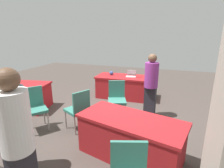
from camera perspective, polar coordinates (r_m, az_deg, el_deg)
name	(u,v)px	position (r m, az deg, el deg)	size (l,w,h in m)	color
ground_plane	(114,118)	(4.62, 0.71, -11.10)	(14.40, 14.40, 0.00)	#4C423D
table_foreground	(124,87)	(6.01, 4.00, -0.86)	(1.90, 0.95, 0.73)	#AD1E23
table_mid_left	(18,96)	(5.78, -28.20, -3.48)	(1.89, 1.24, 0.73)	#AD1E23
table_mid_right	(130,137)	(3.21, 5.92, -16.81)	(1.93, 1.19, 0.73)	#AD1E23
chair_near_front	(35,106)	(4.30, -23.64, -6.49)	(0.62, 0.62, 0.96)	#9E9993
chair_tucked_left	(79,108)	(3.97, -10.76, -7.56)	(0.59, 0.59, 0.94)	#9E9993
chair_tucked_right	(117,97)	(4.49, 1.58, -4.32)	(0.57, 0.57, 0.95)	#9E9993
chair_aisle	(220,143)	(3.15, 31.59, -16.02)	(0.53, 0.53, 0.96)	#9E9993
person_presenter	(15,119)	(3.02, -28.78, -9.92)	(0.42, 0.42, 1.59)	#26262D
person_attendee_standing	(151,83)	(4.55, 12.51, 0.41)	(0.38, 0.38, 1.64)	#26262D
person_attendee_browsing	(17,139)	(2.23, -28.29, -15.51)	(0.36, 0.36, 1.79)	#26262D
laptop_silver	(131,75)	(5.89, 6.18, 2.80)	(0.35, 0.33, 0.21)	silver
yarn_ball	(111,73)	(6.08, -0.21, 3.58)	(0.14, 0.14, 0.14)	#3F5999
scissors_red	(139,77)	(5.83, 8.64, 2.20)	(0.18, 0.04, 0.01)	red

